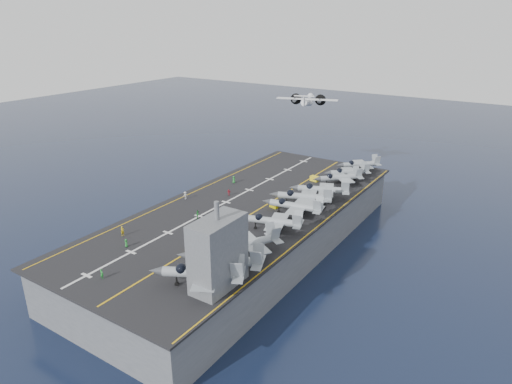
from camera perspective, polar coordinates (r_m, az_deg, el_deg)
The scene contains 30 objects.
ground at distance 110.99m, azimuth -1.14°, elevation -6.90°, with size 500.00×500.00×0.00m, color #142135.
hull at distance 108.75m, azimuth -1.16°, elevation -4.57°, with size 36.00×90.00×10.00m, color #56595E.
flight_deck at distance 106.62m, azimuth -1.18°, elevation -2.05°, with size 38.00×92.00×0.40m, color black.
foul_line at distance 105.00m, azimuth 0.17°, elevation -2.29°, with size 0.35×90.00×0.02m, color gold.
landing_centerline at distance 109.79m, azimuth -3.77°, elevation -1.27°, with size 0.50×90.00×0.02m, color silver.
deck_edge_port at distance 116.32m, azimuth -8.11°, elevation -0.14°, with size 0.25×90.00×0.02m, color gold.
deck_edge_stbd at distance 98.14m, azimuth 7.80°, elevation -4.22°, with size 0.25×90.00×0.02m, color gold.
island_superstructure at distance 73.40m, azimuth -4.79°, elevation -6.64°, with size 5.00×10.00×15.00m, color #56595E, non-canonical shape.
fighter_jet_0 at distance 75.70m, azimuth -6.69°, elevation -9.91°, with size 18.98×16.87×5.51m, color #9BA4AC, non-canonical shape.
fighter_jet_1 at distance 79.37m, azimuth -3.89°, elevation -8.29°, with size 18.33×15.48×5.41m, color #96A0A7, non-canonical shape.
fighter_jet_2 at distance 84.62m, azimuth -1.06°, elevation -6.39°, with size 15.92×17.61×5.09m, color gray, non-canonical shape.
fighter_jet_3 at distance 94.00m, azimuth 2.19°, elevation -3.59°, with size 16.03×12.98×4.83m, color #959DA6, non-canonical shape.
fighter_jet_4 at distance 101.66m, azimuth 4.97°, elevation -1.67°, with size 15.70×11.88×4.94m, color #9AA1A9, non-canonical shape.
fighter_jet_5 at distance 106.90m, azimuth 6.06°, elevation -0.50°, with size 17.44×14.67×5.15m, color #949DA4, non-canonical shape.
fighter_jet_6 at distance 112.05m, azimuth 8.36°, elevation 0.40°, with size 17.27×14.70×5.08m, color #8F969E, non-canonical shape.
fighter_jet_7 at distance 121.95m, azimuth 10.48°, elevation 1.87°, with size 15.78×15.86×4.66m, color #A0AAB0, non-canonical shape.
fighter_jet_8 at distance 127.17m, azimuth 11.57°, elevation 2.54°, with size 15.24×15.08×4.47m, color gray, non-canonical shape.
tow_cart_a at distance 88.06m, azimuth -8.12°, elevation -6.94°, with size 2.08×1.76×1.06m, color gold, non-canonical shape.
tow_cart_b at distance 106.42m, azimuth 2.31°, elevation -1.63°, with size 2.29×1.73×1.24m, color #D1BE07, non-canonical shape.
tow_cart_c at distance 124.69m, azimuth 7.33°, elevation 1.68°, with size 2.46×1.80×1.35m, color yellow, non-canonical shape.
crew_0 at distance 91.87m, azimuth -15.92°, elevation -6.15°, with size 1.18×1.06×1.63m, color #268C33.
crew_1 at distance 96.50m, azimuth -16.34°, elevation -4.72°, with size 0.96×1.31×2.04m, color yellow.
crew_2 at distance 101.36m, azimuth -7.27°, elevation -2.79°, with size 1.23×1.34×1.86m, color #1D802C.
crew_3 at distance 112.46m, azimuth -8.83°, elevation -0.42°, with size 1.20×1.36×1.90m, color silver.
crew_4 at distance 113.53m, azimuth -3.40°, elevation -0.04°, with size 1.19×0.97×1.71m, color #B51E2F.
crew_5 at distance 122.28m, azimuth -2.79°, elevation 1.58°, with size 1.22×0.87×1.93m, color #268C33.
crew_6 at distance 82.57m, azimuth -18.72°, elevation -9.67°, with size 1.12×0.80×1.77m, color #1F8B2D.
crew_7 at distance 88.84m, azimuth -7.13°, elevation -6.38°, with size 1.26×1.17×1.75m, color silver.
transport_plane at distance 150.04m, azimuth 6.38°, elevation 11.03°, with size 22.86×18.83×4.65m, color #BBBEC0, non-canonical shape.
fighter_jet_9 at distance 134.77m, azimuth 12.95°, elevation 3.47°, with size 15.24×15.08×4.47m, color gray, non-canonical shape.
Camera 1 is at (55.65, -80.92, 51.71)m, focal length 32.00 mm.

